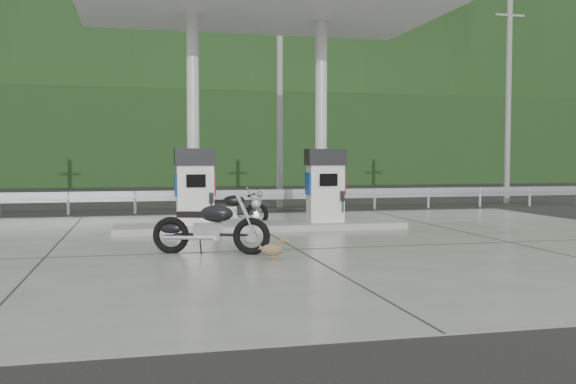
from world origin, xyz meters
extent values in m
plane|color=black|center=(0.00, 0.00, 0.00)|extent=(160.00, 160.00, 0.00)
cube|color=slate|center=(0.00, 0.00, 0.01)|extent=(18.00, 14.00, 0.02)
cube|color=gray|center=(0.00, 2.50, 0.10)|extent=(7.00, 1.40, 0.15)
cylinder|color=silver|center=(-1.60, 2.90, 2.67)|extent=(0.30, 0.30, 5.00)
cylinder|color=silver|center=(1.60, 2.90, 2.67)|extent=(0.30, 0.30, 5.00)
cube|color=silver|center=(0.00, 2.50, 5.37)|extent=(8.50, 5.00, 0.40)
cube|color=black|center=(0.00, 11.50, 0.00)|extent=(60.00, 7.00, 0.01)
cylinder|color=gray|center=(2.00, 9.50, 4.00)|extent=(0.22, 0.22, 8.00)
cylinder|color=gray|center=(11.00, 9.50, 4.00)|extent=(0.22, 0.22, 8.00)
cube|color=black|center=(0.00, 30.00, 3.00)|extent=(80.00, 6.00, 6.00)
camera|label=1|loc=(-2.91, -12.68, 1.74)|focal=40.00mm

